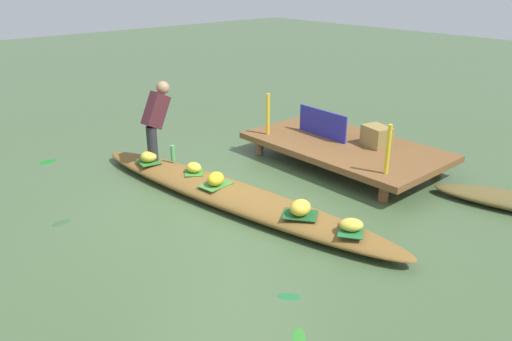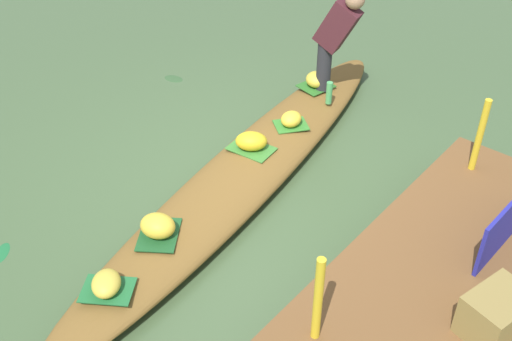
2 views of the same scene
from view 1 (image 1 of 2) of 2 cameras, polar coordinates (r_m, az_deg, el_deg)
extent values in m
plane|color=#425B37|center=(6.98, -2.84, -3.63)|extent=(40.00, 40.00, 0.00)
cube|color=brown|center=(8.35, 10.02, 2.72)|extent=(3.20, 1.80, 0.10)
cylinder|color=brown|center=(8.73, 0.40, 2.68)|extent=(0.14, 0.14, 0.26)
cylinder|color=brown|center=(7.18, 14.27, -2.44)|extent=(0.14, 0.14, 0.26)
cylinder|color=brown|center=(9.71, 6.73, 4.53)|extent=(0.14, 0.14, 0.26)
cylinder|color=brown|center=(8.34, 19.92, 0.37)|extent=(0.14, 0.14, 0.26)
ellipsoid|color=brown|center=(6.93, -2.86, -2.78)|extent=(5.40, 1.56, 0.23)
cube|color=#1C5125|center=(6.15, 5.03, -5.00)|extent=(0.52, 0.50, 0.01)
ellipsoid|color=yellow|center=(6.11, 5.06, -4.22)|extent=(0.32, 0.36, 0.19)
cube|color=#2D6B26|center=(7.95, -12.04, 0.99)|extent=(0.40, 0.37, 0.01)
ellipsoid|color=gold|center=(7.92, -12.09, 1.55)|extent=(0.34, 0.34, 0.17)
cube|color=#37802E|center=(7.43, -7.04, -0.18)|extent=(0.42, 0.40, 0.01)
ellipsoid|color=yellow|center=(7.40, -7.07, 0.34)|extent=(0.25, 0.22, 0.15)
cube|color=#3E8232|center=(6.97, -4.57, -1.60)|extent=(0.33, 0.46, 0.01)
ellipsoid|color=gold|center=(6.94, -4.59, -0.93)|extent=(0.36, 0.38, 0.18)
cube|color=#216733|center=(5.88, 10.71, -6.65)|extent=(0.45, 0.47, 0.01)
ellipsoid|color=gold|center=(5.85, 10.75, -6.06)|extent=(0.34, 0.35, 0.14)
cylinder|color=#28282D|center=(7.90, -11.67, 2.97)|extent=(0.16, 0.16, 0.55)
cube|color=#451D23|center=(7.83, -11.28, 6.70)|extent=(0.25, 0.51, 0.59)
sphere|color=#9E7556|center=(7.85, -10.52, 9.22)|extent=(0.20, 0.20, 0.20)
cylinder|color=#4CA65B|center=(7.89, -9.42, 1.95)|extent=(0.07, 0.07, 0.25)
cube|color=#262899|center=(8.57, 7.53, 5.31)|extent=(1.05, 0.08, 0.45)
cylinder|color=yellow|center=(8.58, 1.37, 6.40)|extent=(0.06, 0.06, 0.71)
cylinder|color=yellow|center=(7.10, 14.73, 2.32)|extent=(0.06, 0.06, 0.71)
cube|color=olive|center=(8.27, 13.52, 3.80)|extent=(0.51, 0.42, 0.33)
ellipsoid|color=#15761D|center=(9.10, -22.54, 0.93)|extent=(0.23, 0.34, 0.01)
ellipsoid|color=#33542E|center=(6.89, -21.19, -5.55)|extent=(0.20, 0.27, 0.01)
ellipsoid|color=#1E6735|center=(5.12, 3.75, -14.06)|extent=(0.26, 0.24, 0.01)
ellipsoid|color=#2C7F28|center=(4.66, 4.87, -18.38)|extent=(0.29, 0.29, 0.01)
camera|label=2|loc=(7.22, 41.01, 22.94)|focal=44.03mm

